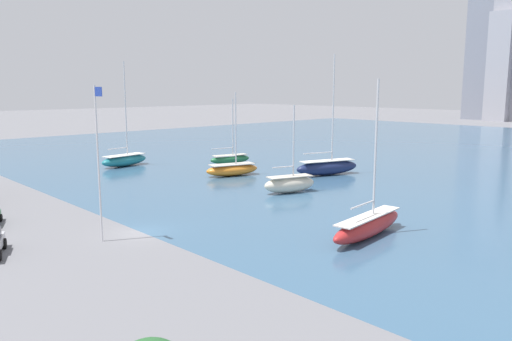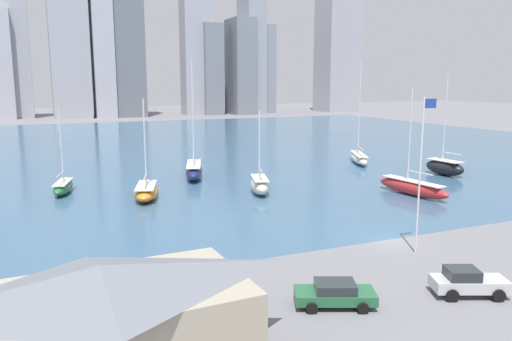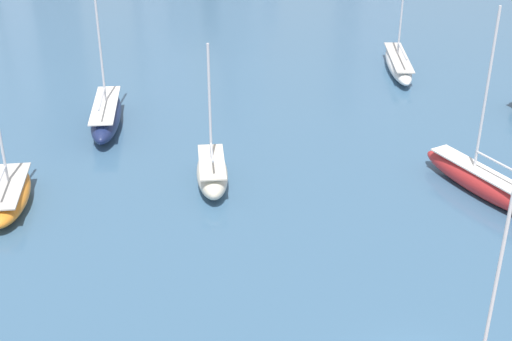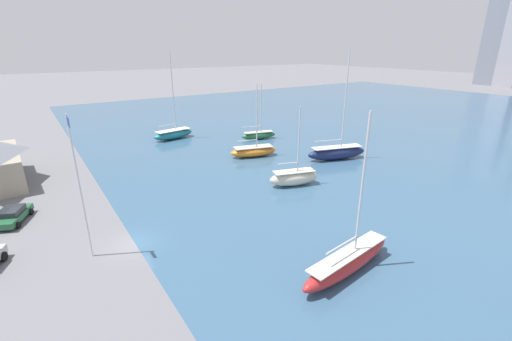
% 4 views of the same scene
% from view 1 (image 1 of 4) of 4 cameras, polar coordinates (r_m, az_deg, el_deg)
% --- Properties ---
extents(ground_plane, '(500.00, 500.00, 0.00)m').
position_cam_1_polar(ground_plane, '(42.84, -12.92, -6.91)').
color(ground_plane, slate).
extents(harbor_water, '(180.00, 140.00, 0.00)m').
position_cam_1_polar(harbor_water, '(97.99, 25.10, 1.55)').
color(harbor_water, '#385B7A').
rests_on(harbor_water, ground_plane).
extents(flag_pole, '(1.24, 0.14, 12.10)m').
position_cam_1_polar(flag_pole, '(39.82, -17.56, 1.29)').
color(flag_pole, silver).
rests_on(flag_pole, ground_plane).
extents(sailboat_cream, '(3.92, 6.75, 9.98)m').
position_cam_1_polar(sailboat_cream, '(57.30, 3.85, -1.50)').
color(sailboat_cream, beige).
rests_on(sailboat_cream, harbor_water).
extents(sailboat_red, '(2.99, 10.53, 12.59)m').
position_cam_1_polar(sailboat_red, '(41.35, 12.71, -6.10)').
color(sailboat_red, '#B72828').
rests_on(sailboat_red, harbor_water).
extents(sailboat_green, '(3.37, 7.02, 10.23)m').
position_cam_1_polar(sailboat_green, '(79.24, -2.98, 1.37)').
color(sailboat_green, '#236B3D').
rests_on(sailboat_green, harbor_water).
extents(sailboat_orange, '(4.55, 7.99, 11.33)m').
position_cam_1_polar(sailboat_orange, '(68.36, -2.73, 0.15)').
color(sailboat_orange, orange).
rests_on(sailboat_orange, harbor_water).
extents(sailboat_teal, '(3.85, 8.39, 15.88)m').
position_cam_1_polar(sailboat_teal, '(79.37, -14.80, 1.21)').
color(sailboat_teal, '#1E757F').
rests_on(sailboat_teal, harbor_water).
extents(sailboat_navy, '(5.07, 9.95, 16.37)m').
position_cam_1_polar(sailboat_navy, '(69.48, 8.15, 0.42)').
color(sailboat_navy, '#19234C').
rests_on(sailboat_navy, harbor_water).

